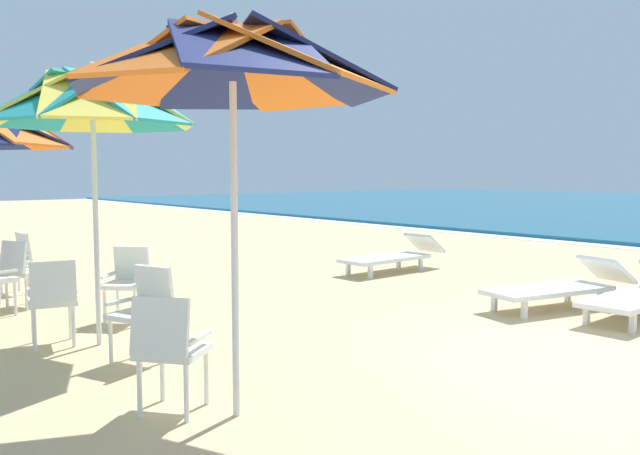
{
  "coord_description": "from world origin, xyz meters",
  "views": [
    {
      "loc": [
        2.82,
        -5.22,
        1.72
      ],
      "look_at": [
        -3.73,
        0.13,
        1.0
      ],
      "focal_mm": 36.49,
      "sensor_mm": 36.0,
      "label": 1
    }
  ],
  "objects_px": {
    "plastic_chair_1": "(128,279)",
    "beach_umbrella_1": "(92,104)",
    "plastic_chair_5": "(23,269)",
    "plastic_chair_3": "(145,307)",
    "plastic_chair_4": "(14,259)",
    "plastic_chair_2": "(53,297)",
    "sun_lounger_3": "(393,255)",
    "beach_umbrella_0": "(233,66)",
    "sun_lounger_2": "(560,286)",
    "plastic_chair_0": "(169,346)"
  },
  "relations": [
    {
      "from": "plastic_chair_4",
      "to": "plastic_chair_5",
      "type": "distance_m",
      "value": 1.13
    },
    {
      "from": "plastic_chair_2",
      "to": "plastic_chair_4",
      "type": "xyz_separation_m",
      "value": [
        -3.28,
        0.47,
        0.0
      ]
    },
    {
      "from": "beach_umbrella_1",
      "to": "plastic_chair_4",
      "type": "relative_size",
      "value": 3.21
    },
    {
      "from": "plastic_chair_2",
      "to": "sun_lounger_3",
      "type": "distance_m",
      "value": 6.26
    },
    {
      "from": "plastic_chair_0",
      "to": "beach_umbrella_0",
      "type": "bearing_deg",
      "value": 48.16
    },
    {
      "from": "beach_umbrella_0",
      "to": "plastic_chair_3",
      "type": "xyz_separation_m",
      "value": [
        -1.66,
        0.07,
        -1.94
      ]
    },
    {
      "from": "beach_umbrella_1",
      "to": "sun_lounger_2",
      "type": "relative_size",
      "value": 1.25
    },
    {
      "from": "plastic_chair_5",
      "to": "sun_lounger_3",
      "type": "distance_m",
      "value": 5.89
    },
    {
      "from": "sun_lounger_2",
      "to": "sun_lounger_3",
      "type": "relative_size",
      "value": 1.03
    },
    {
      "from": "beach_umbrella_1",
      "to": "plastic_chair_4",
      "type": "distance_m",
      "value": 3.97
    },
    {
      "from": "beach_umbrella_1",
      "to": "plastic_chair_1",
      "type": "xyz_separation_m",
      "value": [
        -0.79,
        0.64,
        -1.89
      ]
    },
    {
      "from": "beach_umbrella_0",
      "to": "plastic_chair_1",
      "type": "height_order",
      "value": "beach_umbrella_0"
    },
    {
      "from": "beach_umbrella_0",
      "to": "plastic_chair_0",
      "type": "xyz_separation_m",
      "value": [
        -0.32,
        -0.35,
        -1.94
      ]
    },
    {
      "from": "plastic_chair_2",
      "to": "plastic_chair_3",
      "type": "height_order",
      "value": "same"
    },
    {
      "from": "plastic_chair_1",
      "to": "plastic_chair_5",
      "type": "xyz_separation_m",
      "value": [
        -1.59,
        -0.72,
        0.0
      ]
    },
    {
      "from": "plastic_chair_3",
      "to": "plastic_chair_5",
      "type": "distance_m",
      "value": 3.21
    },
    {
      "from": "beach_umbrella_1",
      "to": "plastic_chair_5",
      "type": "bearing_deg",
      "value": -178.14
    },
    {
      "from": "plastic_chair_1",
      "to": "beach_umbrella_1",
      "type": "bearing_deg",
      "value": -39.14
    },
    {
      "from": "sun_lounger_3",
      "to": "plastic_chair_0",
      "type": "bearing_deg",
      "value": -58.53
    },
    {
      "from": "beach_umbrella_0",
      "to": "plastic_chair_5",
      "type": "height_order",
      "value": "beach_umbrella_0"
    },
    {
      "from": "beach_umbrella_1",
      "to": "plastic_chair_0",
      "type": "bearing_deg",
      "value": -7.94
    },
    {
      "from": "plastic_chair_2",
      "to": "plastic_chair_3",
      "type": "xyz_separation_m",
      "value": [
        1.04,
        0.49,
        0.0
      ]
    },
    {
      "from": "plastic_chair_4",
      "to": "sun_lounger_3",
      "type": "relative_size",
      "value": 0.4
    },
    {
      "from": "beach_umbrella_0",
      "to": "sun_lounger_3",
      "type": "bearing_deg",
      "value": 125.22
    },
    {
      "from": "plastic_chair_0",
      "to": "plastic_chair_3",
      "type": "relative_size",
      "value": 1.0
    },
    {
      "from": "sun_lounger_3",
      "to": "plastic_chair_3",
      "type": "bearing_deg",
      "value": -67.27
    },
    {
      "from": "plastic_chair_1",
      "to": "plastic_chair_5",
      "type": "bearing_deg",
      "value": -155.61
    },
    {
      "from": "plastic_chair_4",
      "to": "sun_lounger_3",
      "type": "xyz_separation_m",
      "value": [
        1.96,
        5.64,
        -0.22
      ]
    },
    {
      "from": "beach_umbrella_0",
      "to": "sun_lounger_3",
      "type": "height_order",
      "value": "beach_umbrella_0"
    },
    {
      "from": "beach_umbrella_0",
      "to": "beach_umbrella_1",
      "type": "xyz_separation_m",
      "value": [
        -2.49,
        -0.05,
        -0.05
      ]
    },
    {
      "from": "plastic_chair_0",
      "to": "sun_lounger_2",
      "type": "relative_size",
      "value": 0.39
    },
    {
      "from": "plastic_chair_4",
      "to": "sun_lounger_2",
      "type": "xyz_separation_m",
      "value": [
        5.45,
        5.07,
        -0.22
      ]
    },
    {
      "from": "plastic_chair_0",
      "to": "plastic_chair_3",
      "type": "xyz_separation_m",
      "value": [
        -1.34,
        0.42,
        0.0
      ]
    },
    {
      "from": "beach_umbrella_1",
      "to": "sun_lounger_3",
      "type": "height_order",
      "value": "beach_umbrella_1"
    },
    {
      "from": "plastic_chair_4",
      "to": "plastic_chair_5",
      "type": "relative_size",
      "value": 1.0
    },
    {
      "from": "beach_umbrella_0",
      "to": "plastic_chair_4",
      "type": "distance_m",
      "value": 6.29
    },
    {
      "from": "sun_lounger_3",
      "to": "sun_lounger_2",
      "type": "bearing_deg",
      "value": -9.27
    },
    {
      "from": "beach_umbrella_1",
      "to": "plastic_chair_4",
      "type": "height_order",
      "value": "beach_umbrella_1"
    },
    {
      "from": "plastic_chair_2",
      "to": "sun_lounger_3",
      "type": "height_order",
      "value": "plastic_chair_2"
    },
    {
      "from": "plastic_chair_3",
      "to": "sun_lounger_3",
      "type": "height_order",
      "value": "plastic_chair_3"
    },
    {
      "from": "beach_umbrella_0",
      "to": "sun_lounger_3",
      "type": "relative_size",
      "value": 1.28
    },
    {
      "from": "plastic_chair_5",
      "to": "sun_lounger_2",
      "type": "xyz_separation_m",
      "value": [
        4.33,
        5.25,
        -0.22
      ]
    },
    {
      "from": "beach_umbrella_0",
      "to": "beach_umbrella_1",
      "type": "height_order",
      "value": "beach_umbrella_0"
    },
    {
      "from": "plastic_chair_5",
      "to": "sun_lounger_2",
      "type": "distance_m",
      "value": 6.81
    },
    {
      "from": "plastic_chair_3",
      "to": "plastic_chair_4",
      "type": "bearing_deg",
      "value": -179.79
    },
    {
      "from": "beach_umbrella_0",
      "to": "sun_lounger_2",
      "type": "relative_size",
      "value": 1.25
    },
    {
      "from": "beach_umbrella_1",
      "to": "sun_lounger_3",
      "type": "distance_m",
      "value": 6.31
    },
    {
      "from": "beach_umbrella_0",
      "to": "plastic_chair_5",
      "type": "xyz_separation_m",
      "value": [
        -4.87,
        -0.13,
        -1.94
      ]
    },
    {
      "from": "plastic_chair_1",
      "to": "sun_lounger_3",
      "type": "relative_size",
      "value": 0.4
    },
    {
      "from": "plastic_chair_2",
      "to": "sun_lounger_2",
      "type": "relative_size",
      "value": 0.39
    }
  ]
}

